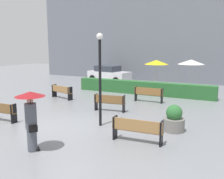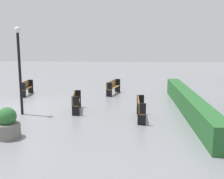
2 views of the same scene
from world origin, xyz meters
The scene contains 8 objects.
ground_plane centered at (0.00, 0.00, 0.00)m, with size 60.00×60.00×0.00m, color gray.
bench_back_row centered at (1.64, 6.04, 0.55)m, with size 1.82×0.34×0.92m.
bench_near_left centered at (-3.24, -0.91, 0.52)m, with size 1.52×0.37×0.89m.
bench_far_left centered at (-3.92, 4.50, 0.52)m, with size 1.83×0.80×0.88m.
bench_mid_center centered at (0.45, 2.96, 0.53)m, with size 1.73×0.57×0.90m.
planter_pot centered at (4.28, 1.26, 0.48)m, with size 0.89×0.89×1.11m.
lamp_post centered at (1.19, 0.56, 2.46)m, with size 0.28×0.28×4.03m.
hedge_strip centered at (0.43, 8.40, 0.47)m, with size 10.18×0.70×0.93m, color #28602D.
Camera 2 is at (13.40, 5.58, 3.46)m, focal length 44.16 mm.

